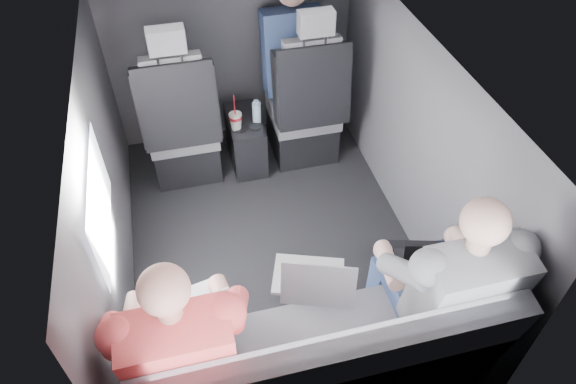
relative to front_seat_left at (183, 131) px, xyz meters
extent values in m
plane|color=black|center=(0.45, -0.84, -0.40)|extent=(2.60, 2.60, 0.00)
plane|color=#B2B2AD|center=(0.45, -0.84, 0.95)|extent=(2.60, 2.60, 0.00)
cube|color=#56565B|center=(-0.45, -0.84, 0.27)|extent=(0.02, 2.60, 1.35)
cube|color=#56565B|center=(1.35, -0.84, 0.27)|extent=(0.02, 2.60, 1.35)
cube|color=#56565B|center=(0.45, 0.46, 0.27)|extent=(1.80, 0.02, 1.35)
cube|color=#56565B|center=(0.45, -2.14, 0.27)|extent=(1.80, 0.02, 1.35)
cube|color=white|center=(-0.43, -1.14, 0.50)|extent=(0.02, 0.75, 0.42)
cube|color=black|center=(0.90, -0.17, 0.40)|extent=(0.35, 0.11, 0.59)
cube|color=black|center=(0.00, 0.08, -0.25)|extent=(0.46, 0.48, 0.30)
cube|color=slate|center=(0.00, 0.06, -0.02)|extent=(0.48, 0.46, 0.14)
cube|color=slate|center=(0.00, -0.14, 0.35)|extent=(0.38, 0.18, 0.61)
cube|color=black|center=(-0.22, -0.14, 0.32)|extent=(0.08, 0.21, 0.53)
cube|color=black|center=(0.22, -0.14, 0.32)|extent=(0.08, 0.21, 0.53)
cube|color=black|center=(0.00, -0.20, 0.34)|extent=(0.50, 0.11, 0.58)
cube|color=slate|center=(0.00, -0.18, 0.79)|extent=(0.22, 0.10, 0.15)
cube|color=black|center=(0.90, 0.08, -0.25)|extent=(0.46, 0.48, 0.30)
cube|color=slate|center=(0.90, 0.06, -0.02)|extent=(0.48, 0.46, 0.14)
cube|color=slate|center=(0.90, -0.14, 0.35)|extent=(0.38, 0.18, 0.61)
cube|color=black|center=(0.68, -0.14, 0.32)|extent=(0.08, 0.21, 0.53)
cube|color=black|center=(1.12, -0.14, 0.32)|extent=(0.08, 0.21, 0.53)
cube|color=black|center=(0.90, -0.20, 0.34)|extent=(0.50, 0.11, 0.58)
cube|color=slate|center=(0.90, -0.18, 0.79)|extent=(0.22, 0.10, 0.15)
cube|color=black|center=(0.45, 0.04, -0.20)|extent=(0.24, 0.48, 0.40)
cylinder|color=black|center=(0.40, -0.08, 0.00)|extent=(0.09, 0.09, 0.01)
cylinder|color=black|center=(0.51, -0.08, 0.00)|extent=(0.09, 0.09, 0.01)
cube|color=slate|center=(0.45, -1.86, -0.18)|extent=(1.60, 0.50, 0.45)
cube|color=slate|center=(0.45, -2.09, 0.28)|extent=(1.60, 0.17, 0.47)
cylinder|color=red|center=(0.37, -0.06, 0.10)|extent=(0.09, 0.09, 0.02)
cylinder|color=white|center=(0.37, -0.06, 0.12)|extent=(0.09, 0.09, 0.01)
cylinder|color=red|center=(0.37, -0.06, 0.20)|extent=(0.01, 0.01, 0.15)
cylinder|color=#AFD8ED|center=(0.53, -0.02, 0.08)|extent=(0.06, 0.06, 0.16)
cylinder|color=#AFD8ED|center=(0.53, -0.02, 0.17)|extent=(0.04, 0.04, 0.02)
cube|color=white|center=(-0.09, -1.62, 0.19)|extent=(0.41, 0.33, 0.02)
cube|color=silver|center=(-0.09, -1.64, 0.20)|extent=(0.32, 0.20, 0.00)
cube|color=white|center=(-0.09, -1.54, 0.20)|extent=(0.12, 0.08, 0.00)
cube|color=white|center=(-0.09, -1.79, 0.32)|extent=(0.37, 0.15, 0.25)
cube|color=white|center=(-0.09, -1.78, 0.32)|extent=(0.33, 0.12, 0.22)
cube|color=#A9A9AE|center=(0.48, -1.56, 0.19)|extent=(0.40, 0.34, 0.02)
cube|color=silver|center=(0.48, -1.58, 0.20)|extent=(0.31, 0.22, 0.00)
cube|color=#A9A9AE|center=(0.48, -1.49, 0.20)|extent=(0.11, 0.08, 0.00)
cube|color=#A9A9AE|center=(0.48, -1.71, 0.31)|extent=(0.34, 0.18, 0.23)
cube|color=white|center=(0.48, -1.71, 0.31)|extent=(0.30, 0.15, 0.19)
cube|color=black|center=(1.05, -1.59, 0.19)|extent=(0.34, 0.28, 0.02)
cube|color=black|center=(1.05, -1.60, 0.20)|extent=(0.26, 0.17, 0.00)
cube|color=black|center=(1.05, -1.52, 0.20)|extent=(0.10, 0.07, 0.00)
cube|color=black|center=(1.05, -1.72, 0.30)|extent=(0.30, 0.14, 0.20)
cube|color=white|center=(1.05, -1.71, 0.29)|extent=(0.26, 0.12, 0.17)
cube|color=#343338|center=(-0.26, -1.74, 0.12)|extent=(0.15, 0.45, 0.13)
cube|color=#343338|center=(-0.03, -1.74, 0.12)|extent=(0.15, 0.45, 0.13)
cube|color=#343338|center=(-0.26, -1.50, -0.18)|extent=(0.13, 0.13, 0.45)
cube|color=#343338|center=(-0.03, -1.50, -0.18)|extent=(0.13, 0.13, 0.45)
cube|color=#E34A4C|center=(-0.14, -1.94, 0.37)|extent=(0.41, 0.28, 0.56)
sphere|color=tan|center=(-0.14, -1.91, 0.77)|extent=(0.19, 0.19, 0.19)
cylinder|color=tan|center=(-0.35, -1.66, 0.28)|extent=(0.12, 0.29, 0.12)
cylinder|color=tan|center=(0.06, -1.66, 0.28)|extent=(0.12, 0.29, 0.12)
cube|color=navy|center=(0.94, -1.74, 0.12)|extent=(0.16, 0.47, 0.14)
cube|color=navy|center=(1.18, -1.74, 0.12)|extent=(0.16, 0.47, 0.14)
cube|color=navy|center=(0.94, -1.50, -0.18)|extent=(0.14, 0.14, 0.45)
cube|color=navy|center=(1.18, -1.50, -0.18)|extent=(0.14, 0.14, 0.45)
cube|color=slate|center=(1.06, -1.94, 0.38)|extent=(0.42, 0.29, 0.58)
sphere|color=#DAAA95|center=(1.06, -1.91, 0.79)|extent=(0.19, 0.19, 0.19)
cylinder|color=#DAAA95|center=(0.85, -1.66, 0.28)|extent=(0.12, 0.29, 0.13)
cylinder|color=#DAAA95|center=(1.27, -1.66, 0.28)|extent=(0.12, 0.29, 0.13)
cube|color=navy|center=(0.86, 0.24, 0.38)|extent=(0.43, 0.27, 0.62)
cube|color=navy|center=(0.86, 0.30, 0.09)|extent=(0.36, 0.43, 0.13)
camera|label=1|loc=(0.02, -3.00, 2.22)|focal=32.00mm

